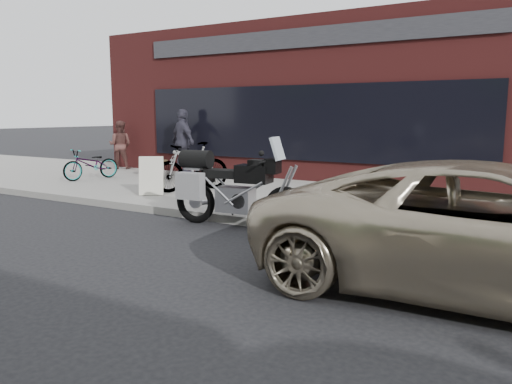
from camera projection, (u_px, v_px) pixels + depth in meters
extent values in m
plane|color=black|center=(83.00, 309.00, 4.99)|extent=(120.00, 120.00, 0.00)
cube|color=gray|center=(340.00, 200.00, 10.93)|extent=(44.00, 6.00, 0.15)
cube|color=maroon|center=(361.00, 105.00, 17.54)|extent=(14.00, 10.00, 4.50)
cube|color=black|center=(298.00, 123.00, 13.36)|extent=(10.00, 0.08, 2.00)
cube|color=#25252A|center=(299.00, 38.00, 13.02)|extent=(10.00, 0.08, 0.50)
torus|color=black|center=(196.00, 202.00, 8.92)|extent=(0.78, 0.21, 0.77)
torus|color=black|center=(285.00, 209.00, 8.23)|extent=(0.78, 0.21, 0.77)
cube|color=#B7B7BC|center=(236.00, 199.00, 8.58)|extent=(0.67, 0.41, 0.44)
cube|color=black|center=(254.00, 174.00, 8.37)|extent=(0.61, 0.43, 0.30)
cube|color=black|center=(224.00, 174.00, 8.61)|extent=(0.66, 0.39, 0.14)
cube|color=black|center=(203.00, 178.00, 8.78)|extent=(0.37, 0.29, 0.16)
cube|color=black|center=(273.00, 166.00, 8.21)|extent=(0.24, 0.30, 0.25)
cube|color=silver|center=(277.00, 149.00, 8.13)|extent=(0.20, 0.36, 0.39)
cylinder|color=black|center=(268.00, 161.00, 8.23)|extent=(0.13, 0.80, 0.03)
cube|color=#B7B7BC|center=(197.00, 168.00, 8.81)|extent=(0.36, 0.38, 0.03)
cube|color=gray|center=(190.00, 186.00, 8.57)|extent=(0.50, 0.26, 0.46)
cylinder|color=black|center=(196.00, 159.00, 8.79)|extent=(0.58, 0.38, 0.32)
cylinder|color=#B7B7BC|center=(217.00, 200.00, 8.95)|extent=(0.64, 0.16, 0.22)
imported|color=tan|center=(499.00, 231.00, 5.25)|extent=(5.24, 2.54, 1.43)
imported|color=gray|center=(91.00, 164.00, 13.70)|extent=(0.91, 1.69, 0.84)
imported|color=gray|center=(192.00, 167.00, 11.65)|extent=(1.33, 1.94, 1.14)
cube|color=beige|center=(151.00, 176.00, 11.07)|extent=(0.58, 0.53, 0.85)
cube|color=beige|center=(152.00, 175.00, 11.29)|extent=(0.58, 0.53, 0.85)
cylinder|color=black|center=(154.00, 169.00, 14.54)|extent=(0.07, 0.07, 0.41)
cylinder|color=#43331F|center=(154.00, 161.00, 14.50)|extent=(0.79, 0.79, 0.05)
imported|color=brown|center=(120.00, 145.00, 16.33)|extent=(0.94, 0.86, 1.57)
imported|color=#393746|center=(183.00, 142.00, 14.75)|extent=(1.23, 0.86, 1.94)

